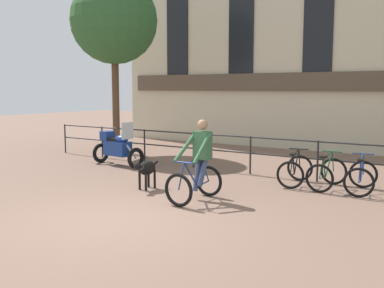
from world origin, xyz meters
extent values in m
plane|color=#7A5B4C|center=(0.00, 0.00, 0.00)|extent=(60.00, 60.00, 0.00)
cylinder|color=#232326|center=(-7.50, 5.20, 0.53)|extent=(0.05, 0.05, 1.05)
cylinder|color=#232326|center=(-5.62, 5.20, 0.53)|extent=(0.05, 0.05, 1.05)
cylinder|color=#232326|center=(-3.75, 5.20, 0.53)|extent=(0.05, 0.05, 1.05)
cylinder|color=#232326|center=(-1.88, 5.20, 0.53)|extent=(0.05, 0.05, 1.05)
cylinder|color=#232326|center=(0.00, 5.20, 0.53)|extent=(0.05, 0.05, 1.05)
cylinder|color=#232326|center=(1.88, 5.20, 0.53)|extent=(0.05, 0.05, 1.05)
cylinder|color=#232326|center=(0.00, 5.20, 1.02)|extent=(15.00, 0.04, 0.04)
cylinder|color=#232326|center=(0.00, 5.20, 0.58)|extent=(15.00, 0.04, 0.04)
cube|color=beige|center=(0.00, 11.00, 5.48)|extent=(18.00, 0.60, 10.95)
cube|color=brown|center=(0.00, 10.64, 2.60)|extent=(17.10, 0.12, 0.70)
cube|color=black|center=(-6.30, 10.67, 6.02)|extent=(1.10, 0.06, 6.13)
torus|color=black|center=(0.34, 1.27, 0.34)|extent=(0.68, 0.09, 0.68)
torus|color=black|center=(0.38, 2.37, 0.34)|extent=(0.68, 0.09, 0.68)
cylinder|color=navy|center=(0.36, 1.69, 0.58)|extent=(0.05, 0.49, 0.60)
cylinder|color=navy|center=(0.37, 2.02, 0.54)|extent=(0.04, 0.23, 0.52)
cylinder|color=navy|center=(0.36, 1.79, 0.83)|extent=(0.06, 0.66, 0.10)
cylinder|color=navy|center=(0.37, 2.15, 0.31)|extent=(0.04, 0.44, 0.08)
cylinder|color=navy|center=(0.37, 2.24, 0.57)|extent=(0.03, 0.26, 0.47)
cylinder|color=navy|center=(0.35, 1.36, 0.60)|extent=(0.04, 0.23, 0.54)
cylinder|color=navy|center=(0.35, 1.46, 0.87)|extent=(0.48, 0.05, 0.03)
cube|color=black|center=(0.37, 2.12, 0.82)|extent=(0.13, 0.24, 0.05)
cube|color=#33603D|center=(0.37, 2.12, 1.15)|extent=(0.37, 0.23, 0.60)
sphere|color=#A87A5B|center=(0.37, 2.12, 1.59)|extent=(0.22, 0.22, 0.22)
cylinder|color=#33603D|center=(0.15, 1.80, 1.14)|extent=(0.17, 0.72, 0.60)
cylinder|color=#33603D|center=(0.57, 1.79, 1.14)|extent=(0.12, 0.72, 0.60)
cylinder|color=#384766|center=(0.30, 2.03, 0.52)|extent=(0.13, 0.31, 0.69)
cylinder|color=#384766|center=(0.44, 2.02, 0.58)|extent=(0.15, 0.31, 0.58)
ellipsoid|color=black|center=(-1.19, 2.17, 0.50)|extent=(0.29, 0.52, 0.34)
cylinder|color=black|center=(-1.19, 1.97, 0.53)|extent=(0.19, 0.18, 0.18)
sphere|color=black|center=(-1.19, 1.82, 0.60)|extent=(0.17, 0.17, 0.17)
cone|color=black|center=(-1.19, 1.74, 0.58)|extent=(0.10, 0.10, 0.09)
cylinder|color=black|center=(-1.20, 2.48, 0.57)|extent=(0.06, 0.18, 0.12)
cylinder|color=black|center=(-1.29, 2.01, 0.22)|extent=(0.06, 0.06, 0.44)
cylinder|color=black|center=(-1.10, 2.01, 0.22)|extent=(0.06, 0.06, 0.44)
cylinder|color=black|center=(-1.29, 2.34, 0.22)|extent=(0.06, 0.06, 0.44)
cylinder|color=black|center=(-1.10, 2.34, 0.22)|extent=(0.06, 0.06, 0.44)
torus|color=black|center=(-3.20, 4.11, 0.31)|extent=(0.19, 0.63, 0.62)
torus|color=black|center=(-4.82, 4.31, 0.31)|extent=(0.19, 0.63, 0.62)
cube|color=navy|center=(-4.01, 4.21, 0.53)|extent=(0.94, 0.51, 0.44)
ellipsoid|color=navy|center=(-3.81, 4.19, 0.83)|extent=(0.52, 0.38, 0.24)
cube|color=black|center=(-4.12, 4.23, 0.80)|extent=(0.59, 0.37, 0.10)
cylinder|color=#B2B2B7|center=(-3.40, 4.14, 0.49)|extent=(0.46, 0.11, 0.41)
cube|color=silver|center=(-3.54, 4.16, 1.10)|extent=(0.08, 0.44, 0.50)
cube|color=navy|center=(-4.47, 4.27, 0.89)|extent=(0.36, 0.40, 0.28)
torus|color=black|center=(1.46, 5.07, 0.33)|extent=(0.66, 0.15, 0.66)
torus|color=black|center=(1.61, 4.03, 0.33)|extent=(0.66, 0.15, 0.66)
cylinder|color=black|center=(1.52, 4.66, 0.56)|extent=(0.09, 0.47, 0.58)
cylinder|color=black|center=(1.56, 4.35, 0.53)|extent=(0.06, 0.22, 0.51)
cylinder|color=black|center=(1.53, 4.57, 0.81)|extent=(0.12, 0.63, 0.10)
cylinder|color=black|center=(1.58, 4.24, 0.31)|extent=(0.08, 0.42, 0.07)
cylinder|color=black|center=(1.59, 4.14, 0.55)|extent=(0.06, 0.25, 0.46)
cylinder|color=black|center=(1.48, 4.98, 0.59)|extent=(0.05, 0.21, 0.52)
cylinder|color=black|center=(1.49, 4.88, 0.84)|extent=(0.48, 0.09, 0.03)
cube|color=black|center=(1.57, 4.26, 0.80)|extent=(0.15, 0.25, 0.05)
torus|color=black|center=(2.32, 5.07, 0.33)|extent=(0.66, 0.07, 0.66)
torus|color=black|center=(2.30, 4.03, 0.33)|extent=(0.66, 0.07, 0.66)
cylinder|color=#194C2D|center=(2.31, 4.67, 0.56)|extent=(0.04, 0.47, 0.58)
cylinder|color=#194C2D|center=(2.31, 4.35, 0.53)|extent=(0.04, 0.22, 0.51)
cylinder|color=#194C2D|center=(2.31, 4.57, 0.81)|extent=(0.04, 0.63, 0.10)
cylinder|color=#194C2D|center=(2.30, 4.24, 0.31)|extent=(0.03, 0.42, 0.07)
cylinder|color=#194C2D|center=(2.30, 4.14, 0.55)|extent=(0.03, 0.25, 0.46)
cylinder|color=#194C2D|center=(2.32, 4.98, 0.59)|extent=(0.03, 0.21, 0.52)
cylinder|color=#194C2D|center=(2.32, 4.89, 0.84)|extent=(0.48, 0.04, 0.03)
cube|color=black|center=(2.30, 4.26, 0.80)|extent=(0.12, 0.24, 0.05)
torus|color=black|center=(3.01, 5.07, 0.33)|extent=(0.66, 0.15, 0.66)
torus|color=black|center=(3.16, 4.03, 0.33)|extent=(0.66, 0.15, 0.66)
cylinder|color=navy|center=(3.07, 4.66, 0.56)|extent=(0.09, 0.47, 0.58)
cylinder|color=navy|center=(3.11, 4.35, 0.53)|extent=(0.06, 0.22, 0.51)
cylinder|color=navy|center=(3.08, 4.57, 0.81)|extent=(0.12, 0.63, 0.10)
cylinder|color=navy|center=(3.13, 4.24, 0.31)|extent=(0.08, 0.42, 0.07)
cylinder|color=navy|center=(3.14, 4.14, 0.55)|extent=(0.06, 0.25, 0.46)
cylinder|color=navy|center=(3.03, 4.98, 0.59)|extent=(0.05, 0.21, 0.52)
cylinder|color=navy|center=(3.04, 4.88, 0.84)|extent=(0.48, 0.09, 0.03)
cube|color=black|center=(3.12, 4.26, 0.80)|extent=(0.15, 0.25, 0.05)
cylinder|color=brown|center=(-6.13, 6.46, 1.97)|extent=(0.26, 0.26, 3.93)
sphere|color=#2D5B2D|center=(-6.13, 6.46, 4.80)|extent=(3.15, 3.15, 3.15)
camera|label=1|loc=(5.37, -5.89, 2.35)|focal=42.00mm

